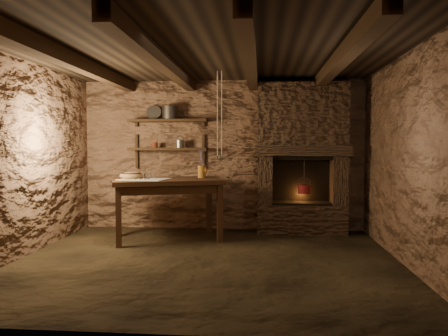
# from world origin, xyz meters

# --- Properties ---
(floor) EXTENTS (4.50, 4.50, 0.00)m
(floor) POSITION_xyz_m (0.00, 0.00, 0.00)
(floor) COLOR black
(floor) RESTS_ON ground
(back_wall) EXTENTS (4.50, 0.04, 2.40)m
(back_wall) POSITION_xyz_m (0.00, 2.00, 1.20)
(back_wall) COLOR brown
(back_wall) RESTS_ON floor
(front_wall) EXTENTS (4.50, 0.04, 2.40)m
(front_wall) POSITION_xyz_m (0.00, -2.00, 1.20)
(front_wall) COLOR brown
(front_wall) RESTS_ON floor
(left_wall) EXTENTS (0.04, 4.00, 2.40)m
(left_wall) POSITION_xyz_m (-2.25, 0.00, 1.20)
(left_wall) COLOR brown
(left_wall) RESTS_ON floor
(right_wall) EXTENTS (0.04, 4.00, 2.40)m
(right_wall) POSITION_xyz_m (2.25, 0.00, 1.20)
(right_wall) COLOR brown
(right_wall) RESTS_ON floor
(ceiling) EXTENTS (4.50, 4.00, 0.04)m
(ceiling) POSITION_xyz_m (0.00, 0.00, 2.40)
(ceiling) COLOR black
(ceiling) RESTS_ON back_wall
(beam_far_left) EXTENTS (0.14, 3.95, 0.16)m
(beam_far_left) POSITION_xyz_m (-1.50, 0.00, 2.31)
(beam_far_left) COLOR black
(beam_far_left) RESTS_ON ceiling
(beam_mid_left) EXTENTS (0.14, 3.95, 0.16)m
(beam_mid_left) POSITION_xyz_m (-0.50, 0.00, 2.31)
(beam_mid_left) COLOR black
(beam_mid_left) RESTS_ON ceiling
(beam_mid_right) EXTENTS (0.14, 3.95, 0.16)m
(beam_mid_right) POSITION_xyz_m (0.50, 0.00, 2.31)
(beam_mid_right) COLOR black
(beam_mid_right) RESTS_ON ceiling
(beam_far_right) EXTENTS (0.14, 3.95, 0.16)m
(beam_far_right) POSITION_xyz_m (1.50, 0.00, 2.31)
(beam_far_right) COLOR black
(beam_far_right) RESTS_ON ceiling
(shelf_lower) EXTENTS (1.25, 0.30, 0.04)m
(shelf_lower) POSITION_xyz_m (-0.85, 1.84, 1.30)
(shelf_lower) COLOR black
(shelf_lower) RESTS_ON back_wall
(shelf_upper) EXTENTS (1.25, 0.30, 0.04)m
(shelf_upper) POSITION_xyz_m (-0.85, 1.84, 1.75)
(shelf_upper) COLOR black
(shelf_upper) RESTS_ON back_wall
(hearth) EXTENTS (1.43, 0.51, 2.30)m
(hearth) POSITION_xyz_m (1.25, 1.77, 1.23)
(hearth) COLOR #34241A
(hearth) RESTS_ON floor
(work_table) EXTENTS (1.73, 1.32, 0.88)m
(work_table) POSITION_xyz_m (-0.72, 1.14, 0.47)
(work_table) COLOR #382213
(work_table) RESTS_ON floor
(linen_cloth) EXTENTS (0.73, 0.63, 0.01)m
(linen_cloth) POSITION_xyz_m (-1.01, 1.02, 0.88)
(linen_cloth) COLOR beige
(linen_cloth) RESTS_ON work_table
(pewter_cutlery_row) EXTENTS (0.57, 0.30, 0.01)m
(pewter_cutlery_row) POSITION_xyz_m (-1.01, 1.00, 0.89)
(pewter_cutlery_row) COLOR gray
(pewter_cutlery_row) RESTS_ON linen_cloth
(drinking_glasses) EXTENTS (0.21, 0.06, 0.08)m
(drinking_glasses) POSITION_xyz_m (-0.99, 1.14, 0.93)
(drinking_glasses) COLOR white
(drinking_glasses) RESTS_ON linen_cloth
(stoneware_jug) EXTENTS (0.13, 0.12, 0.42)m
(stoneware_jug) POSITION_xyz_m (-0.25, 1.39, 1.05)
(stoneware_jug) COLOR #9E671E
(stoneware_jug) RESTS_ON work_table
(wooden_bowl) EXTENTS (0.40, 0.40, 0.12)m
(wooden_bowl) POSITION_xyz_m (-1.24, 1.15, 0.92)
(wooden_bowl) COLOR #A07245
(wooden_bowl) RESTS_ON work_table
(iron_stockpot) EXTENTS (0.28, 0.28, 0.19)m
(iron_stockpot) POSITION_xyz_m (-0.82, 1.84, 1.86)
(iron_stockpot) COLOR #2C2A27
(iron_stockpot) RESTS_ON shelf_upper
(tin_pan) EXTENTS (0.24, 0.12, 0.24)m
(tin_pan) POSITION_xyz_m (-1.10, 1.94, 1.89)
(tin_pan) COLOR gray
(tin_pan) RESTS_ON shelf_upper
(small_kettle) EXTENTS (0.20, 0.17, 0.19)m
(small_kettle) POSITION_xyz_m (-0.66, 1.84, 1.38)
(small_kettle) COLOR gray
(small_kettle) RESTS_ON shelf_lower
(rusty_tin) EXTENTS (0.10, 0.10, 0.09)m
(rusty_tin) POSITION_xyz_m (-1.07, 1.84, 1.36)
(rusty_tin) COLOR #531E10
(rusty_tin) RESTS_ON shelf_lower
(red_pot) EXTENTS (0.21, 0.19, 0.54)m
(red_pot) POSITION_xyz_m (1.29, 1.72, 0.70)
(red_pot) COLOR maroon
(red_pot) RESTS_ON hearth
(hanging_ropes) EXTENTS (0.08, 0.08, 1.20)m
(hanging_ropes) POSITION_xyz_m (0.05, 1.05, 1.80)
(hanging_ropes) COLOR beige
(hanging_ropes) RESTS_ON ceiling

